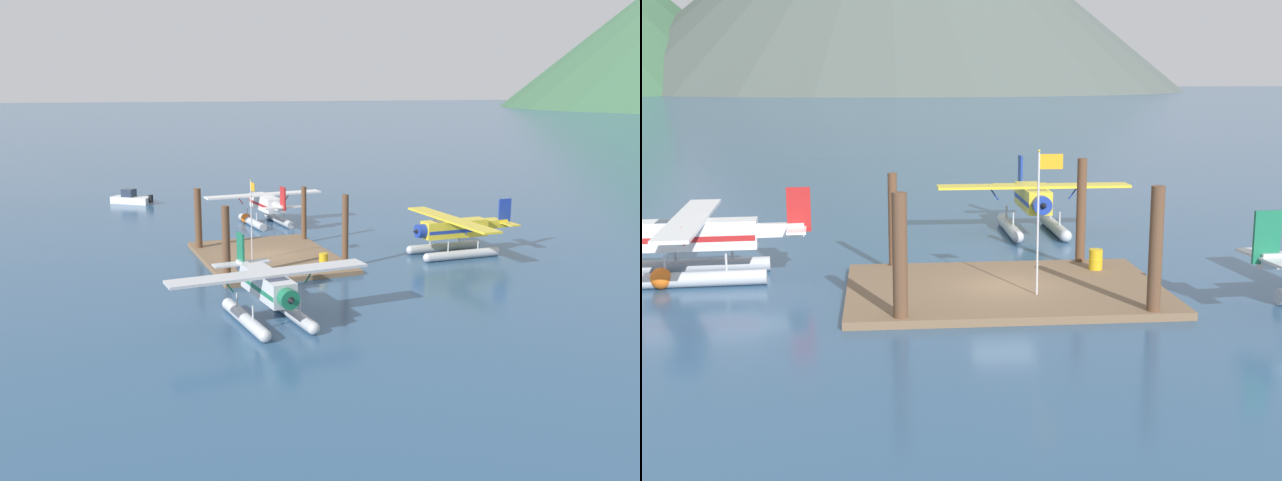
{
  "view_description": "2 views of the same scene",
  "coord_description": "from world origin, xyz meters",
  "views": [
    {
      "loc": [
        45.76,
        -13.53,
        11.63
      ],
      "look_at": [
        0.42,
        3.71,
        1.15
      ],
      "focal_mm": 39.5,
      "sensor_mm": 36.0,
      "label": 1
    },
    {
      "loc": [
        -4.86,
        -32.08,
        8.48
      ],
      "look_at": [
        -1.43,
        2.48,
        1.67
      ],
      "focal_mm": 47.48,
      "sensor_mm": 36.0,
      "label": 2
    }
  ],
  "objects": [
    {
      "name": "fuel_drum",
      "position": [
        4.31,
        2.47,
        0.74
      ],
      "size": [
        0.62,
        0.62,
        0.88
      ],
      "color": "gold",
      "rests_on": "dock_platform"
    },
    {
      "name": "dock_platform",
      "position": [
        0.0,
        0.0,
        0.15
      ],
      "size": [
        12.38,
        8.95,
        0.3
      ],
      "primitive_type": "cube",
      "color": "brown",
      "rests_on": "ground"
    },
    {
      "name": "flagpole",
      "position": [
        1.16,
        -1.42,
        3.75
      ],
      "size": [
        0.95,
        0.1,
        5.49
      ],
      "color": "silver",
      "rests_on": "dock_platform"
    },
    {
      "name": "ground_plane",
      "position": [
        0.0,
        0.0,
        0.0
      ],
      "size": [
        1200.0,
        1200.0,
        0.0
      ],
      "primitive_type": "plane",
      "color": "#2D5175"
    },
    {
      "name": "piling_near_right",
      "position": [
        4.71,
        -4.04,
        2.37
      ],
      "size": [
        0.48,
        0.48,
        4.74
      ],
      "primitive_type": "cylinder",
      "color": "brown",
      "rests_on": "ground"
    },
    {
      "name": "piling_near_left",
      "position": [
        -4.19,
        -3.99,
        2.31
      ],
      "size": [
        0.51,
        0.51,
        4.63
      ],
      "primitive_type": "cylinder",
      "color": "brown",
      "rests_on": "ground"
    },
    {
      "name": "boat_white_open_sw",
      "position": [
        -28.53,
        -6.3,
        0.49
      ],
      "size": [
        3.81,
        4.21,
        1.5
      ],
      "color": "silver",
      "rests_on": "ground"
    },
    {
      "name": "seaplane_yellow_bow_right",
      "position": [
        3.44,
        12.73,
        1.58
      ],
      "size": [
        10.4,
        7.98,
        3.84
      ],
      "color": "#B7BABF",
      "rests_on": "ground"
    },
    {
      "name": "piling_far_right",
      "position": [
        4.02,
        4.11,
        2.45
      ],
      "size": [
        0.42,
        0.42,
        4.9
      ],
      "primitive_type": "cylinder",
      "color": "brown",
      "rests_on": "ground"
    },
    {
      "name": "piling_far_left",
      "position": [
        -4.29,
        4.18,
        2.17
      ],
      "size": [
        0.39,
        0.39,
        4.35
      ],
      "primitive_type": "cylinder",
      "color": "brown",
      "rests_on": "ground"
    },
    {
      "name": "seaplane_white_port_fwd",
      "position": [
        -12.44,
        3.49,
        1.58
      ],
      "size": [
        7.97,
        10.47,
        3.84
      ],
      "color": "#B7BABF",
      "rests_on": "ground"
    },
    {
      "name": "seaplane_silver_stbd_aft",
      "position": [
        12.84,
        -3.83,
        1.58
      ],
      "size": [
        7.97,
        10.48,
        3.84
      ],
      "color": "#B7BABF",
      "rests_on": "ground"
    },
    {
      "name": "mooring_buoy",
      "position": [
        -13.67,
        2.04,
        0.44
      ],
      "size": [
        0.87,
        0.87,
        0.87
      ],
      "primitive_type": "sphere",
      "color": "orange",
      "rests_on": "ground"
    }
  ]
}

